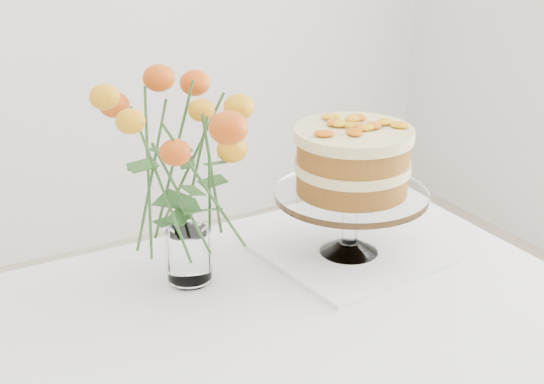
% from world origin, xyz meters
% --- Properties ---
extents(napkin, '(0.34, 0.34, 0.01)m').
position_xyz_m(napkin, '(0.38, 0.19, 0.76)').
color(napkin, white).
rests_on(napkin, table).
extents(cake_stand, '(0.30, 0.30, 0.27)m').
position_xyz_m(cake_stand, '(0.38, 0.19, 0.95)').
color(cake_stand, white).
rests_on(cake_stand, napkin).
extents(rose_vase, '(0.37, 0.37, 0.43)m').
position_xyz_m(rose_vase, '(0.06, 0.25, 1.01)').
color(rose_vase, white).
rests_on(rose_vase, table).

